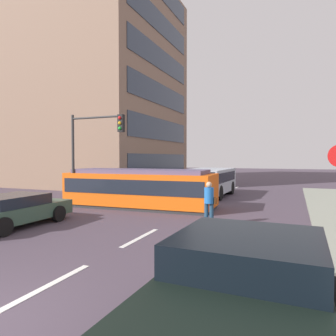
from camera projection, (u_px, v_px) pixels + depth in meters
The scene contains 14 objects.
ground_plane at pixel (182, 216), 13.66m from camera, with size 120.00×120.00×0.00m, color #483C4A.
lane_stripe_1 at pixel (50, 285), 6.27m from camera, with size 0.16×2.40×0.01m, color silver.
lane_stripe_2 at pixel (141, 237), 9.96m from camera, with size 0.16×2.40×0.01m, color silver.
lane_stripe_3 at pixel (220, 196), 20.51m from camera, with size 0.16×2.40×0.01m, color silver.
lane_stripe_4 at pixel (236, 188), 26.06m from camera, with size 0.16×2.40×0.01m, color silver.
corner_building at pixel (97, 87), 30.91m from camera, with size 14.08×14.62×19.20m.
streetcar_tram at pixel (140, 188), 16.00m from camera, with size 7.84×2.85×1.97m.
city_bus at pixel (209, 181), 20.53m from camera, with size 2.65×5.32×1.81m.
pedestrian_crossing at pixel (209, 201), 11.69m from camera, with size 0.50×0.36×1.67m.
pickup_truck_parked at pixel (241, 306), 3.72m from camera, with size 2.38×5.05×1.55m.
parked_sedan_mid at pixel (14, 210), 11.57m from camera, with size 2.14×4.31×1.19m.
parked_sedan_far at pixel (138, 187), 20.51m from camera, with size 2.07×4.55×1.19m.
parked_sedan_furthest at pixel (174, 180), 26.30m from camera, with size 2.03×4.60×1.19m.
traffic_light_mast at pixel (93, 142), 15.53m from camera, with size 3.10×0.33×4.78m.
Camera 1 is at (4.57, -2.80, 2.60)m, focal length 33.07 mm.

